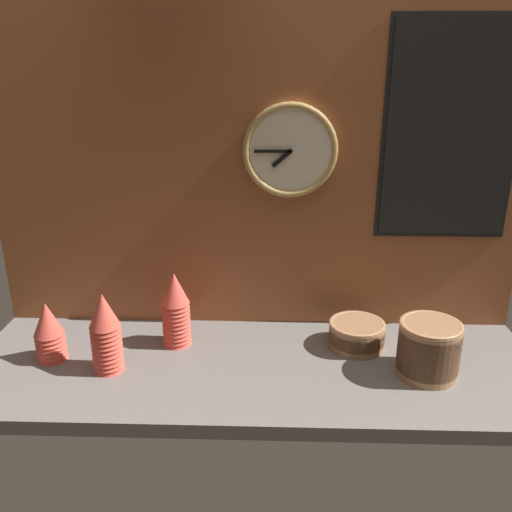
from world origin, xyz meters
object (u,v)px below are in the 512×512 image
(bowl_stack_right, at_px, (357,334))
(menu_board, at_px, (451,132))
(cup_stack_far_left, at_px, (48,333))
(cup_stack_center_left, at_px, (176,309))
(wall_clock, at_px, (290,151))
(cup_stack_left, at_px, (106,333))
(bowl_stack_far_right, at_px, (429,348))

(bowl_stack_right, distance_m, menu_board, 0.64)
(cup_stack_far_left, relative_size, menu_board, 0.28)
(cup_stack_center_left, distance_m, bowl_stack_right, 0.54)
(wall_clock, bearing_deg, cup_stack_left, -150.17)
(bowl_stack_right, bearing_deg, menu_board, 30.09)
(cup_stack_far_left, xyz_separation_m, bowl_stack_far_right, (1.04, -0.04, -0.01))
(bowl_stack_far_right, height_order, wall_clock, wall_clock)
(cup_stack_far_left, distance_m, menu_board, 1.26)
(cup_stack_far_left, height_order, menu_board, menu_board)
(wall_clock, bearing_deg, cup_stack_center_left, -157.72)
(bowl_stack_far_right, bearing_deg, cup_stack_left, -179.53)
(bowl_stack_right, bearing_deg, cup_stack_left, -167.96)
(cup_stack_left, distance_m, bowl_stack_far_right, 0.87)
(cup_stack_center_left, bearing_deg, menu_board, 10.45)
(cup_stack_left, relative_size, menu_board, 0.37)
(cup_stack_left, xyz_separation_m, bowl_stack_far_right, (0.87, 0.01, -0.03))
(bowl_stack_far_right, height_order, bowl_stack_right, bowl_stack_far_right)
(cup_stack_far_left, bearing_deg, bowl_stack_right, 6.88)
(wall_clock, xyz_separation_m, menu_board, (0.45, 0.01, 0.05))
(wall_clock, distance_m, menu_board, 0.45)
(bowl_stack_right, distance_m, wall_clock, 0.57)
(cup_stack_left, height_order, menu_board, menu_board)
(bowl_stack_far_right, distance_m, wall_clock, 0.67)
(cup_stack_far_left, bearing_deg, cup_stack_center_left, 17.04)
(wall_clock, bearing_deg, cup_stack_far_left, -160.34)
(cup_stack_far_left, relative_size, bowl_stack_far_right, 1.06)
(bowl_stack_right, bearing_deg, cup_stack_center_left, -179.89)
(cup_stack_left, distance_m, cup_stack_center_left, 0.22)
(bowl_stack_far_right, bearing_deg, cup_stack_center_left, 168.69)
(cup_stack_left, xyz_separation_m, wall_clock, (0.49, 0.28, 0.44))
(cup_stack_far_left, bearing_deg, cup_stack_left, -13.75)
(cup_stack_left, distance_m, menu_board, 1.11)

